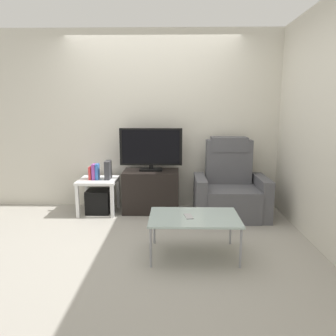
{
  "coord_description": "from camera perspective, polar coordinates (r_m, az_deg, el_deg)",
  "views": [
    {
      "loc": [
        0.31,
        -3.64,
        1.48
      ],
      "look_at": [
        0.23,
        0.5,
        0.7
      ],
      "focal_mm": 34.0,
      "sensor_mm": 36.0,
      "label": 1
    }
  ],
  "objects": [
    {
      "name": "tv_stand",
      "position": [
        4.63,
        -3.02,
        -4.12
      ],
      "size": [
        0.79,
        0.49,
        0.6
      ],
      "color": "black",
      "rests_on": "ground"
    },
    {
      "name": "book_rightmost",
      "position": [
        4.59,
        -12.55,
        -0.65
      ],
      "size": [
        0.04,
        0.11,
        0.22
      ],
      "primitive_type": "cube",
      "color": "#3366B2",
      "rests_on": "side_table"
    },
    {
      "name": "subwoofer_box",
      "position": [
        4.71,
        -12.27,
        -5.81
      ],
      "size": [
        0.33,
        0.33,
        0.33
      ],
      "primitive_type": "cube",
      "color": "black",
      "rests_on": "ground"
    },
    {
      "name": "cell_phone",
      "position": [
        3.22,
        3.72,
        -8.65
      ],
      "size": [
        0.1,
        0.16,
        0.01
      ],
      "primitive_type": "cube",
      "rotation": [
        0.0,
        0.0,
        0.18
      ],
      "color": "#B7B7BC",
      "rests_on": "coffee_table"
    },
    {
      "name": "game_console",
      "position": [
        4.58,
        -10.7,
        -0.35
      ],
      "size": [
        0.07,
        0.2,
        0.26
      ],
      "primitive_type": "cube",
      "color": "#333338",
      "rests_on": "side_table"
    },
    {
      "name": "wall_back",
      "position": [
        4.78,
        -2.65,
        8.49
      ],
      "size": [
        6.4,
        0.06,
        2.6
      ],
      "primitive_type": "cube",
      "color": "beige",
      "rests_on": "ground"
    },
    {
      "name": "side_table",
      "position": [
        4.65,
        -12.39,
        -2.9
      ],
      "size": [
        0.54,
        0.54,
        0.49
      ],
      "color": "white",
      "rests_on": "ground"
    },
    {
      "name": "ground_plane",
      "position": [
        3.94,
        -3.57,
        -11.4
      ],
      "size": [
        6.4,
        6.4,
        0.0
      ],
      "primitive_type": "plane",
      "color": "#9E998E"
    },
    {
      "name": "book_leftmost",
      "position": [
        4.62,
        -13.73,
        -0.89
      ],
      "size": [
        0.03,
        0.11,
        0.18
      ],
      "primitive_type": "cube",
      "color": "red",
      "rests_on": "side_table"
    },
    {
      "name": "wall_side",
      "position": [
        3.97,
        24.6,
        7.12
      ],
      "size": [
        0.06,
        4.48,
        2.6
      ],
      "primitive_type": "cube",
      "color": "beige",
      "rests_on": "ground"
    },
    {
      "name": "coffee_table",
      "position": [
        3.25,
        4.71,
        -9.05
      ],
      "size": [
        0.9,
        0.6,
        0.41
      ],
      "color": "#B2C6C1",
      "rests_on": "ground"
    },
    {
      "name": "television",
      "position": [
        4.53,
        -3.08,
        3.52
      ],
      "size": [
        0.89,
        0.2,
        0.61
      ],
      "color": "black",
      "rests_on": "tv_stand"
    },
    {
      "name": "book_middle",
      "position": [
        4.6,
        -13.12,
        -0.66
      ],
      "size": [
        0.04,
        0.13,
        0.22
      ],
      "primitive_type": "cube",
      "color": "purple",
      "rests_on": "side_table"
    },
    {
      "name": "recliner_armchair",
      "position": [
        4.51,
        11.06,
        -3.76
      ],
      "size": [
        0.98,
        0.78,
        1.08
      ],
      "rotation": [
        0.0,
        0.0,
        0.19
      ],
      "color": "#515156",
      "rests_on": "ground"
    }
  ]
}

